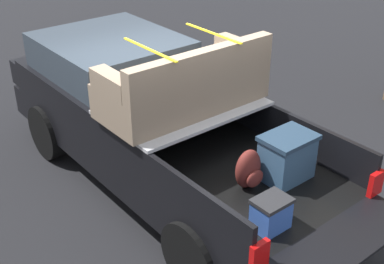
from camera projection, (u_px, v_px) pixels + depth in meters
ground_plane at (165, 184)px, 7.21m from camera, size 40.00×40.00×0.00m
pickup_truck at (148, 115)px, 6.99m from camera, size 6.05×2.06×2.23m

